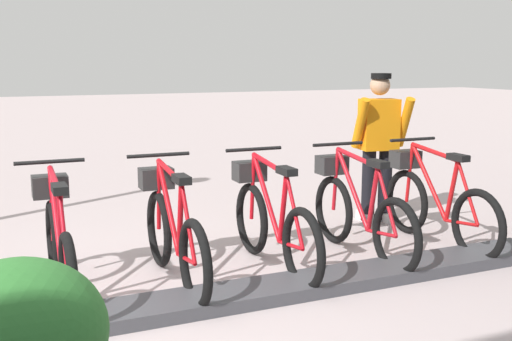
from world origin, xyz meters
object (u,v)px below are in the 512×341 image
Objects in this scene: bike_docked_2 at (271,220)px; bike_docked_3 at (172,231)px; worker_near_rack at (379,142)px; bike_docked_0 at (435,202)px; bike_docked_1 at (358,210)px; bike_docked_4 at (59,244)px.

bike_docked_3 is at bearing 90.00° from bike_docked_2.
bike_docked_3 is 1.04× the size of worker_near_rack.
bike_docked_1 is at bearing 90.00° from bike_docked_0.
bike_docked_4 is at bearing 90.00° from bike_docked_3.
bike_docked_4 is 1.04× the size of worker_near_rack.
bike_docked_0 and bike_docked_2 have the same top height.
worker_near_rack is (0.97, -1.77, 0.48)m from bike_docked_2.
bike_docked_2 is at bearing 90.00° from bike_docked_1.
bike_docked_2 is 1.04× the size of worker_near_rack.
bike_docked_2 is at bearing 118.67° from worker_near_rack.
bike_docked_4 is at bearing 90.00° from bike_docked_1.
bike_docked_4 is (0.00, 2.67, 0.00)m from bike_docked_1.
bike_docked_0 is at bearing -90.00° from bike_docked_4.
bike_docked_2 is at bearing -90.00° from bike_docked_4.
bike_docked_1 is at bearing -90.00° from bike_docked_2.
bike_docked_2 is 1.78m from bike_docked_4.
worker_near_rack reaches higher than bike_docked_0.
bike_docked_0 is 1.04× the size of worker_near_rack.
bike_docked_0 is 1.00× the size of bike_docked_1.
bike_docked_1 and bike_docked_4 have the same top height.
bike_docked_0 is 2.67m from bike_docked_3.
bike_docked_2 is 0.89m from bike_docked_3.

